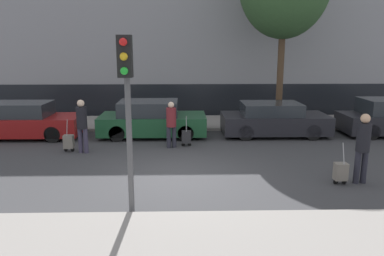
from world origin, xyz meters
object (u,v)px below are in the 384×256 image
at_px(parked_car_1, 152,120).
at_px(trolley_left, 69,142).
at_px(trolley_right, 341,172).
at_px(traffic_light, 127,90).
at_px(pedestrian_center, 171,122).
at_px(trolley_center, 186,137).
at_px(pedestrian_right, 363,144).
at_px(parked_car_2, 274,120).
at_px(parked_car_0, 22,121).
at_px(pedestrian_left, 82,123).

distance_m(parked_car_1, trolley_left, 3.43).
distance_m(trolley_right, traffic_light, 5.85).
bearing_deg(pedestrian_center, trolley_center, 179.93).
distance_m(pedestrian_center, pedestrian_right, 6.15).
relative_size(pedestrian_right, trolley_right, 1.65).
bearing_deg(pedestrian_center, trolley_right, 121.40).
bearing_deg(parked_car_2, parked_car_0, -179.22).
height_order(parked_car_2, pedestrian_right, pedestrian_right).
bearing_deg(parked_car_0, trolley_left, -40.67).
bearing_deg(parked_car_2, pedestrian_center, -156.25).
height_order(parked_car_2, trolley_left, parked_car_2).
bearing_deg(trolley_left, parked_car_0, 139.33).
xyz_separation_m(pedestrian_center, traffic_light, (-0.70, -5.32, 1.72)).
bearing_deg(trolley_right, traffic_light, -162.32).
height_order(pedestrian_left, pedestrian_right, pedestrian_right).
xyz_separation_m(parked_car_1, pedestrian_left, (-2.09, -2.36, 0.37)).
relative_size(parked_car_2, trolley_right, 3.72).
distance_m(pedestrian_right, trolley_right, 0.89).
relative_size(parked_car_2, trolley_left, 3.72).
distance_m(pedestrian_right, traffic_light, 6.14).
xyz_separation_m(pedestrian_left, traffic_light, (2.21, -4.73, 1.61)).
height_order(parked_car_1, traffic_light, traffic_light).
height_order(parked_car_2, trolley_right, parked_car_2).
bearing_deg(trolley_right, pedestrian_left, 157.15).
height_order(parked_car_2, pedestrian_left, pedestrian_left).
height_order(parked_car_1, trolley_right, parked_car_1).
bearing_deg(pedestrian_left, trolley_right, -5.86).
bearing_deg(trolley_center, parked_car_2, 24.46).
relative_size(parked_car_1, traffic_light, 1.12).
relative_size(parked_car_2, traffic_light, 1.12).
bearing_deg(trolley_left, parked_car_2, 16.40).
height_order(parked_car_1, trolley_center, parked_car_1).
distance_m(parked_car_0, traffic_light, 8.86).
height_order(parked_car_1, pedestrian_right, pedestrian_right).
bearing_deg(parked_car_1, trolley_left, -139.99).
bearing_deg(pedestrian_center, pedestrian_left, -7.43).
bearing_deg(parked_car_0, traffic_light, -53.56).
bearing_deg(parked_car_2, trolley_center, -155.54).
distance_m(trolley_center, trolley_right, 5.50).
xyz_separation_m(pedestrian_left, trolley_right, (7.34, -3.09, -0.68)).
xyz_separation_m(trolley_left, trolley_center, (3.96, 0.61, -0.01)).
xyz_separation_m(parked_car_2, trolley_right, (0.44, -5.44, -0.28)).
xyz_separation_m(pedestrian_left, trolley_left, (-0.53, 0.16, -0.68)).
height_order(parked_car_0, pedestrian_right, pedestrian_right).
relative_size(pedestrian_left, trolley_right, 1.61).
relative_size(trolley_center, traffic_light, 0.30).
bearing_deg(traffic_light, parked_car_2, 56.45).
bearing_deg(parked_car_0, parked_car_2, 0.78).
height_order(parked_car_0, trolley_center, parked_car_0).
distance_m(parked_car_0, pedestrian_right, 12.01).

